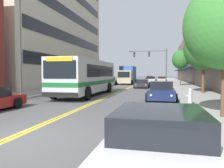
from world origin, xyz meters
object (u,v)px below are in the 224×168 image
traffic_signal_mast (153,59)px  car_dark_grey_parked_left_near (98,83)px  car_slate_blue_parked_left_far (109,81)px  street_tree_right_far (181,60)px  car_navy_parked_right_far (161,92)px  car_white_parked_right_foreground (160,151)px  fire_hydrant (190,96)px  box_truck (127,75)px  car_beige_parked_right_mid (162,80)px  car_silver_moving_third (151,80)px  street_lamp_left_near (23,23)px  car_charcoal_moving_lead (142,84)px  street_tree_right_mid (204,49)px  car_black_moving_second (150,78)px  city_bus (87,76)px

traffic_signal_mast → car_dark_grey_parked_left_near: bearing=-116.2°
car_slate_blue_parked_left_far → street_tree_right_far: bearing=-4.1°
street_tree_right_far → car_navy_parked_right_far: bearing=-98.7°
car_white_parked_right_foreground → traffic_signal_mast: traffic_signal_mast is taller
car_navy_parked_right_far → fire_hydrant: (1.60, -3.05, 0.00)m
box_truck → car_slate_blue_parked_left_far: bearing=-111.6°
car_beige_parked_right_mid → car_silver_moving_third: 2.80m
box_truck → car_white_parked_right_foreground: bearing=-80.4°
street_lamp_left_near → car_charcoal_moving_lead: bearing=67.7°
car_beige_parked_right_mid → street_tree_right_far: bearing=-78.7°
car_dark_grey_parked_left_near → car_white_parked_right_foreground: size_ratio=1.10×
car_slate_blue_parked_left_far → traffic_signal_mast: (6.97, 7.77, 4.14)m
car_slate_blue_parked_left_far → car_beige_parked_right_mid: car_slate_blue_parked_left_far is taller
car_silver_moving_third → street_tree_right_far: street_tree_right_far is taller
car_white_parked_right_foreground → car_charcoal_moving_lead: 26.56m
car_silver_moving_third → fire_hydrant: 36.73m
car_white_parked_right_foreground → street_tree_right_mid: size_ratio=0.72×
traffic_signal_mast → street_lamp_left_near: (-7.78, -29.45, 0.67)m
car_slate_blue_parked_left_far → car_black_moving_second: size_ratio=0.99×
car_slate_blue_parked_left_far → car_dark_grey_parked_left_near: bearing=-90.0°
traffic_signal_mast → street_tree_right_far: traffic_signal_mast is taller
city_bus → car_dark_grey_parked_left_near: city_bus is taller
fire_hydrant → city_bus: bearing=145.3°
car_white_parked_right_foreground → street_tree_right_mid: street_tree_right_mid is taller
car_white_parked_right_foreground → car_silver_moving_third: car_silver_moving_third is taller
traffic_signal_mast → box_truck: bearing=-156.5°
city_bus → car_slate_blue_parked_left_far: city_bus is taller
car_slate_blue_parked_left_far → street_lamp_left_near: bearing=-92.2°
street_tree_right_mid → fire_hydrant: size_ratio=6.43×
box_truck → street_lamp_left_near: (-3.08, -27.41, 3.78)m
car_slate_blue_parked_left_far → street_tree_right_mid: bearing=-48.0°
car_slate_blue_parked_left_far → box_truck: 6.25m
car_slate_blue_parked_left_far → car_black_moving_second: 30.53m
street_lamp_left_near → car_slate_blue_parked_left_far: bearing=87.8°
car_navy_parked_right_far → car_black_moving_second: car_navy_parked_right_far is taller
car_slate_blue_parked_left_far → fire_hydrant: bearing=-65.3°
car_dark_grey_parked_left_near → fire_hydrant: car_dark_grey_parked_left_near is taller
car_silver_moving_third → street_tree_right_mid: street_tree_right_mid is taller
car_slate_blue_parked_left_far → car_white_parked_right_foreground: (8.59, -31.45, -0.04)m
car_dark_grey_parked_left_near → car_charcoal_moving_lead: bearing=12.7°
city_bus → car_black_moving_second: 46.70m
car_white_parked_right_foreground → car_navy_parked_right_far: car_navy_parked_right_far is taller
car_dark_grey_parked_left_near → car_silver_moving_third: car_dark_grey_parked_left_near is taller
city_bus → car_dark_grey_parked_left_near: size_ratio=2.30×
box_truck → car_beige_parked_right_mid: bearing=48.3°
car_navy_parked_right_far → car_charcoal_moving_lead: size_ratio=0.95×
street_tree_right_mid → street_tree_right_far: street_tree_right_mid is taller
car_silver_moving_third → box_truck: (-4.02, -8.67, 1.07)m
street_lamp_left_near → fire_hydrant: size_ratio=10.09×
street_lamp_left_near → street_tree_right_mid: 15.44m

